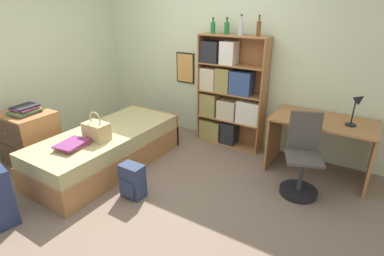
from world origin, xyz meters
name	(u,v)px	position (x,y,z in m)	size (l,w,h in m)	color
ground_plane	(149,180)	(0.00, 0.00, 0.00)	(14.00, 14.00, 0.00)	#756051
wall_back	(216,56)	(0.00, 1.69, 1.30)	(10.00, 0.09, 2.60)	beige
wall_left	(28,59)	(-2.16, 0.00, 1.30)	(0.06, 10.00, 2.60)	beige
bed	(108,148)	(-0.71, 0.02, 0.25)	(0.91, 2.05, 0.50)	#A36B3D
handbag	(97,131)	(-0.61, -0.22, 0.61)	(0.31, 0.20, 0.36)	tan
book_stack_on_bed	(72,145)	(-0.68, -0.53, 0.53)	(0.32, 0.39, 0.07)	#99894C
dresser	(30,138)	(-1.66, -0.49, 0.36)	(0.68, 0.57, 0.73)	#A36B3D
magazine_pile_on_dresser	(25,110)	(-1.62, -0.48, 0.78)	(0.32, 0.38, 0.10)	#7A336B
bookcase	(226,95)	(0.31, 1.50, 0.78)	(1.01, 0.29, 1.65)	#A36B3D
bottle_green	(213,27)	(0.05, 1.50, 1.73)	(0.07, 0.07, 0.22)	#1E6B2D
bottle_brown	(227,28)	(0.26, 1.51, 1.74)	(0.07, 0.07, 0.23)	#1E6B2D
bottle_clear	(241,27)	(0.49, 1.47, 1.75)	(0.07, 0.07, 0.27)	#B7BCC1
bottle_blue	(259,28)	(0.73, 1.49, 1.75)	(0.06, 0.06, 0.27)	brown
desk	(321,136)	(1.72, 1.31, 0.52)	(1.21, 0.68, 0.74)	#A36B3D
desk_lamp	(358,104)	(2.04, 1.28, 1.01)	(0.17, 0.12, 0.40)	black
desk_chair	(301,167)	(1.64, 0.75, 0.32)	(0.50, 0.50, 0.95)	black
backpack	(132,181)	(0.06, -0.35, 0.20)	(0.27, 0.20, 0.40)	#2D3856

